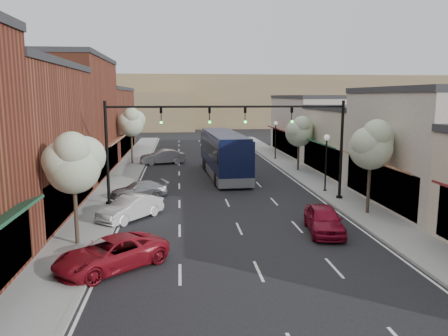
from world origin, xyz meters
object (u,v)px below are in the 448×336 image
object	(u,v)px
tree_right_far	(300,131)
lamp_post_near	(326,154)
tree_left_far	(131,122)
tree_left_near	(74,162)
parked_car_b	(130,208)
lamp_post_far	(276,134)
parked_car_e	(163,157)
signal_mast_right	(309,135)
red_hatchback	(324,220)
parked_car_a	(111,254)
signal_mast_left	(143,137)
tree_right_near	(372,144)
coach_bus	(224,154)
parked_car_c	(139,190)

from	to	relation	value
tree_right_far	lamp_post_near	size ratio (longest dim) A/B	1.22
tree_left_far	lamp_post_near	bearing A→B (deg)	-43.89
tree_left_near	parked_car_b	size ratio (longest dim) A/B	1.31
lamp_post_far	tree_left_far	bearing A→B (deg)	-172.70
tree_left_far	lamp_post_far	bearing A→B (deg)	7.30
lamp_post_near	parked_car_e	bearing A→B (deg)	129.53
signal_mast_right	red_hatchback	xyz separation A→B (m)	(-1.18, -7.18, -3.88)
parked_car_a	signal_mast_left	bearing A→B (deg)	137.91
tree_right_far	parked_car_a	size ratio (longest dim) A/B	1.10
tree_right_near	lamp_post_near	bearing A→B (deg)	94.77
tree_right_far	lamp_post_near	distance (m)	9.51
signal_mast_left	tree_right_far	xyz separation A→B (m)	(13.97, 11.95, -0.63)
parked_car_a	parked_car_b	distance (m)	7.60
tree_left_near	coach_bus	bearing A→B (deg)	63.65
signal_mast_right	coach_bus	bearing A→B (deg)	115.26
signal_mast_right	lamp_post_far	distance (m)	20.19
signal_mast_left	signal_mast_right	bearing A→B (deg)	0.00
parked_car_b	parked_car_c	size ratio (longest dim) A/B	1.06
tree_right_near	parked_car_e	bearing A→B (deg)	121.20
tree_right_far	tree_left_far	distance (m)	17.66
tree_right_near	parked_car_e	world-z (taller)	tree_right_near
tree_right_far	coach_bus	world-z (taller)	tree_right_far
parked_car_b	parked_car_c	xyz separation A→B (m)	(0.00, 5.67, -0.12)
tree_right_near	parked_car_e	xyz separation A→B (m)	(-13.42, 22.16, -3.67)
lamp_post_far	coach_bus	bearing A→B (deg)	-125.59
red_hatchback	parked_car_e	size ratio (longest dim) A/B	0.92
tree_right_near	tree_left_far	distance (m)	27.56
signal_mast_left	coach_bus	size ratio (longest dim) A/B	0.62
lamp_post_near	lamp_post_far	distance (m)	17.50
signal_mast_right	lamp_post_near	size ratio (longest dim) A/B	1.85
tree_left_near	tree_right_near	bearing A→B (deg)	13.55
signal_mast_left	red_hatchback	distance (m)	12.96
parked_car_c	tree_left_far	bearing A→B (deg)	168.50
tree_right_near	parked_car_a	bearing A→B (deg)	-154.16
tree_left_near	lamp_post_far	world-z (taller)	tree_left_near
lamp_post_near	parked_car_b	world-z (taller)	lamp_post_near
coach_bus	signal_mast_right	bearing A→B (deg)	-67.87
tree_right_far	parked_car_b	distance (m)	21.47
tree_right_far	parked_car_c	xyz separation A→B (m)	(-14.55, -9.78, -3.39)
tree_right_near	parked_car_c	size ratio (longest dim) A/B	1.45
tree_left_far	parked_car_e	bearing A→B (deg)	2.86
tree_right_far	signal_mast_left	bearing A→B (deg)	-139.46
lamp_post_near	parked_car_b	size ratio (longest dim) A/B	1.02
tree_right_near	coach_bus	distance (m)	16.32
coach_bus	lamp_post_near	bearing A→B (deg)	-50.92
signal_mast_left	tree_left_far	xyz separation A→B (m)	(-2.63, 17.95, -0.02)
signal_mast_left	parked_car_a	size ratio (longest dim) A/B	1.67
red_hatchback	parked_car_b	world-z (taller)	red_hatchback
signal_mast_right	parked_car_e	distance (m)	21.38
lamp_post_far	tree_right_far	bearing A→B (deg)	-86.12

